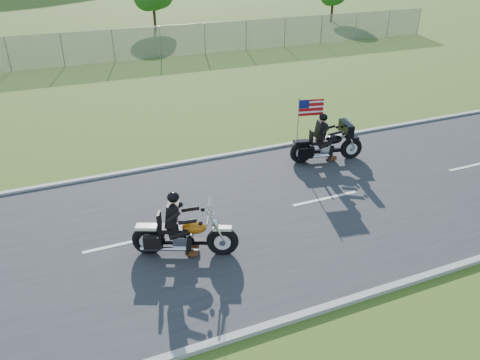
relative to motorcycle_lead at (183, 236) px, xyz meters
name	(u,v)px	position (x,y,z in m)	size (l,w,h in m)	color
ground	(200,228)	(0.73, 0.98, -0.56)	(420.00, 420.00, 0.00)	#425D1D
road	(200,227)	(0.73, 0.98, -0.54)	(120.00, 8.00, 0.04)	#28282B
curb_north	(163,166)	(0.73, 5.03, -0.51)	(120.00, 0.18, 0.12)	#9E9B93
curb_south	(262,328)	(0.73, -3.07, -0.51)	(120.00, 0.18, 0.12)	#9E9B93
fence	(8,54)	(-4.27, 20.98, 0.44)	(60.00, 0.03, 2.00)	gray
motorcycle_lead	(183,236)	(0.00, 0.00, 0.00)	(2.51, 1.35, 1.79)	black
motorcycle_follow	(327,145)	(6.20, 3.35, 0.04)	(2.64, 1.09, 2.22)	black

